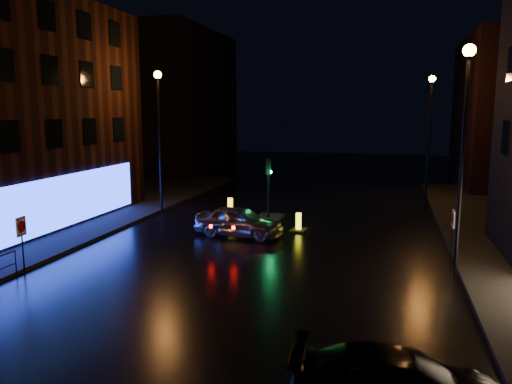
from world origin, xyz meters
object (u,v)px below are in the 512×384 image
Objects in this scene: traffic_signal at (268,211)px; road_sign_left at (22,231)px; road_sign_right at (453,223)px; silver_hatchback at (239,221)px; dark_sedan at (402,384)px; bollard_near at (299,227)px; bollard_far at (230,211)px.

traffic_signal is 1.57× the size of road_sign_left.
traffic_signal reaches higher than road_sign_right.
silver_hatchback is 2.03× the size of road_sign_right.
dark_sedan is at bearing -68.17° from traffic_signal.
road_sign_right reaches higher than bollard_near.
bollard_far is at bearing 28.21° from silver_hatchback.
traffic_signal is 10.90m from road_sign_right.
road_sign_right reaches higher than silver_hatchback.
bollard_far is 13.48m from road_sign_right.
silver_hatchback is at bearing -140.33° from bollard_near.
dark_sedan reaches higher than bollard_far.
traffic_signal is 0.77× the size of dark_sedan.
silver_hatchback is 3.79× the size of bollard_near.
road_sign_left is at bearing -101.54° from bollard_far.
road_sign_right is at bearing -22.96° from bollard_far.
bollard_near is 0.95× the size of bollard_far.
road_sign_right is at bearing -32.99° from traffic_signal.
dark_sedan is 15.67m from bollard_near.
traffic_signal reaches higher than silver_hatchback.
bollard_near is at bearing -50.34° from silver_hatchback.
traffic_signal is 0.80× the size of silver_hatchback.
traffic_signal is at bearing -34.66° from road_sign_right.
road_sign_left reaches higher than silver_hatchback.
traffic_signal is at bearing 55.04° from road_sign_left.
traffic_signal is 18.59m from dark_sedan.
dark_sedan is at bearing -55.44° from bollard_far.
silver_hatchback is at bearing -12.26° from road_sign_right.
bollard_near is 0.52× the size of road_sign_left.
road_sign_left is (-8.84, -9.37, 1.44)m from bollard_near.
road_sign_right is (2.19, 11.35, 0.95)m from dark_sedan.
dark_sedan reaches higher than bollard_near.
bollard_far reaches higher than bollard_near.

